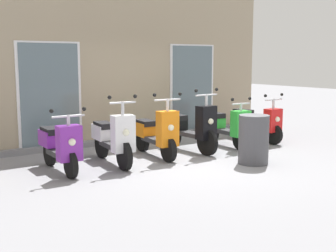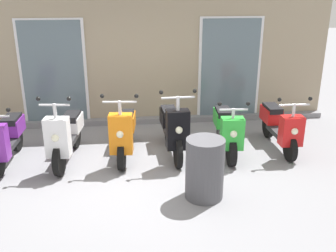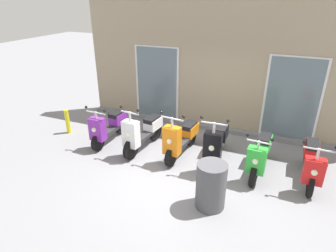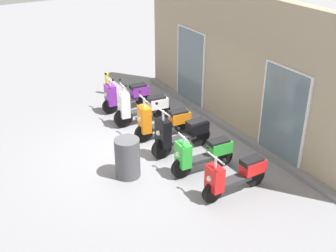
{
  "view_description": "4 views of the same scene",
  "coord_description": "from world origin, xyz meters",
  "px_view_note": "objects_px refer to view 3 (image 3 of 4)",
  "views": [
    {
      "loc": [
        -5.3,
        -6.49,
        1.95
      ],
      "look_at": [
        -0.28,
        0.62,
        0.63
      ],
      "focal_mm": 47.84,
      "sensor_mm": 36.0,
      "label": 1
    },
    {
      "loc": [
        -0.36,
        -5.73,
        3.01
      ],
      "look_at": [
        0.3,
        0.45,
        0.69
      ],
      "focal_mm": 41.83,
      "sensor_mm": 36.0,
      "label": 2
    },
    {
      "loc": [
        1.64,
        -5.05,
        3.68
      ],
      "look_at": [
        -0.69,
        0.56,
        0.86
      ],
      "focal_mm": 30.76,
      "sensor_mm": 36.0,
      "label": 3
    },
    {
      "loc": [
        8.14,
        -4.12,
        5.41
      ],
      "look_at": [
        0.34,
        0.51,
        0.76
      ],
      "focal_mm": 46.06,
      "sensor_mm": 36.0,
      "label": 4
    }
  ],
  "objects_px": {
    "scooter_purple": "(109,126)",
    "curb_bollard": "(68,121)",
    "scooter_green": "(260,154)",
    "scooter_black": "(217,143)",
    "scooter_red": "(312,162)",
    "trash_bin": "(211,186)",
    "scooter_white": "(143,132)",
    "scooter_orange": "(181,138)"
  },
  "relations": [
    {
      "from": "scooter_orange",
      "to": "scooter_red",
      "type": "xyz_separation_m",
      "value": [
        2.9,
        0.06,
        -0.01
      ]
    },
    {
      "from": "scooter_purple",
      "to": "scooter_orange",
      "type": "bearing_deg",
      "value": 1.72
    },
    {
      "from": "scooter_black",
      "to": "scooter_white",
      "type": "bearing_deg",
      "value": -177.52
    },
    {
      "from": "scooter_green",
      "to": "scooter_purple",
      "type": "bearing_deg",
      "value": -179.52
    },
    {
      "from": "scooter_white",
      "to": "scooter_black",
      "type": "bearing_deg",
      "value": 2.48
    },
    {
      "from": "scooter_white",
      "to": "scooter_orange",
      "type": "bearing_deg",
      "value": 4.53
    },
    {
      "from": "scooter_orange",
      "to": "trash_bin",
      "type": "xyz_separation_m",
      "value": [
        1.15,
        -1.54,
        -0.02
      ]
    },
    {
      "from": "scooter_purple",
      "to": "curb_bollard",
      "type": "relative_size",
      "value": 2.16
    },
    {
      "from": "scooter_purple",
      "to": "scooter_black",
      "type": "height_order",
      "value": "scooter_black"
    },
    {
      "from": "scooter_purple",
      "to": "trash_bin",
      "type": "bearing_deg",
      "value": -25.01
    },
    {
      "from": "scooter_purple",
      "to": "trash_bin",
      "type": "relative_size",
      "value": 1.66
    },
    {
      "from": "scooter_purple",
      "to": "scooter_orange",
      "type": "height_order",
      "value": "scooter_orange"
    },
    {
      "from": "scooter_orange",
      "to": "trash_bin",
      "type": "distance_m",
      "value": 1.93
    },
    {
      "from": "scooter_green",
      "to": "scooter_red",
      "type": "bearing_deg",
      "value": 4.99
    },
    {
      "from": "scooter_red",
      "to": "scooter_purple",
      "type": "bearing_deg",
      "value": -178.57
    },
    {
      "from": "scooter_purple",
      "to": "curb_bollard",
      "type": "bearing_deg",
      "value": 178.84
    },
    {
      "from": "scooter_black",
      "to": "curb_bollard",
      "type": "xyz_separation_m",
      "value": [
        -4.31,
        -0.03,
        -0.16
      ]
    },
    {
      "from": "trash_bin",
      "to": "curb_bollard",
      "type": "height_order",
      "value": "trash_bin"
    },
    {
      "from": "scooter_orange",
      "to": "scooter_green",
      "type": "height_order",
      "value": "scooter_orange"
    },
    {
      "from": "scooter_red",
      "to": "curb_bollard",
      "type": "height_order",
      "value": "scooter_red"
    },
    {
      "from": "scooter_black",
      "to": "scooter_red",
      "type": "height_order",
      "value": "scooter_black"
    },
    {
      "from": "scooter_orange",
      "to": "scooter_red",
      "type": "bearing_deg",
      "value": 1.23
    },
    {
      "from": "scooter_orange",
      "to": "trash_bin",
      "type": "bearing_deg",
      "value": -53.25
    },
    {
      "from": "scooter_orange",
      "to": "curb_bollard",
      "type": "relative_size",
      "value": 2.28
    },
    {
      "from": "trash_bin",
      "to": "curb_bollard",
      "type": "xyz_separation_m",
      "value": [
        -4.59,
        1.51,
        -0.11
      ]
    },
    {
      "from": "scooter_purple",
      "to": "scooter_red",
      "type": "distance_m",
      "value": 4.93
    },
    {
      "from": "scooter_orange",
      "to": "curb_bollard",
      "type": "distance_m",
      "value": 3.44
    },
    {
      "from": "scooter_purple",
      "to": "scooter_black",
      "type": "xyz_separation_m",
      "value": [
        2.9,
        0.06,
        0.04
      ]
    },
    {
      "from": "scooter_orange",
      "to": "curb_bollard",
      "type": "xyz_separation_m",
      "value": [
        -3.43,
        -0.03,
        -0.13
      ]
    },
    {
      "from": "scooter_green",
      "to": "scooter_black",
      "type": "bearing_deg",
      "value": 178.22
    },
    {
      "from": "scooter_black",
      "to": "scooter_green",
      "type": "xyz_separation_m",
      "value": [
        0.98,
        -0.03,
        -0.06
      ]
    },
    {
      "from": "scooter_white",
      "to": "trash_bin",
      "type": "height_order",
      "value": "scooter_white"
    },
    {
      "from": "scooter_white",
      "to": "scooter_orange",
      "type": "relative_size",
      "value": 1.03
    },
    {
      "from": "scooter_white",
      "to": "scooter_green",
      "type": "relative_size",
      "value": 1.06
    },
    {
      "from": "scooter_white",
      "to": "curb_bollard",
      "type": "xyz_separation_m",
      "value": [
        -2.43,
        0.05,
        -0.14
      ]
    },
    {
      "from": "scooter_black",
      "to": "trash_bin",
      "type": "height_order",
      "value": "scooter_black"
    },
    {
      "from": "scooter_green",
      "to": "trash_bin",
      "type": "xyz_separation_m",
      "value": [
        -0.71,
        -1.52,
        0.0
      ]
    },
    {
      "from": "scooter_black",
      "to": "scooter_red",
      "type": "xyz_separation_m",
      "value": [
        2.02,
        0.06,
        -0.05
      ]
    },
    {
      "from": "scooter_black",
      "to": "scooter_red",
      "type": "distance_m",
      "value": 2.02
    },
    {
      "from": "scooter_orange",
      "to": "scooter_green",
      "type": "bearing_deg",
      "value": -0.88
    },
    {
      "from": "scooter_orange",
      "to": "curb_bollard",
      "type": "bearing_deg",
      "value": -179.46
    },
    {
      "from": "scooter_green",
      "to": "scooter_red",
      "type": "xyz_separation_m",
      "value": [
        1.04,
        0.09,
        0.01
      ]
    }
  ]
}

